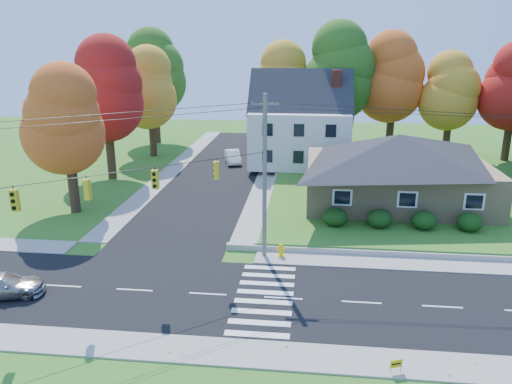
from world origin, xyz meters
TOP-DOWN VIEW (x-y plane):
  - ground at (0.00, 0.00)m, footprint 120.00×120.00m
  - road_main at (0.00, 0.00)m, footprint 90.00×8.00m
  - road_cross at (-8.00, 26.00)m, footprint 8.00×44.00m
  - sidewalk_north at (0.00, 5.00)m, footprint 90.00×2.00m
  - sidewalk_south at (0.00, -5.00)m, footprint 90.00×2.00m
  - lawn at (13.00, 21.00)m, footprint 30.00×30.00m
  - ranch_house at (8.00, 16.00)m, footprint 14.60×10.60m
  - colonial_house at (0.04, 28.00)m, footprint 10.40×8.40m
  - hedge_row at (7.50, 9.80)m, footprint 10.70×1.70m
  - traffic_infrastructure at (-0.15, 1.35)m, footprint 38.10×10.66m
  - tree_lot_0 at (-2.00, 34.00)m, footprint 6.72×6.72m
  - tree_lot_1 at (4.00, 33.00)m, footprint 7.84×7.84m
  - tree_lot_2 at (10.00, 34.00)m, footprint 7.28×7.28m
  - tree_lot_3 at (16.00, 33.00)m, footprint 6.16×6.16m
  - tree_west_0 at (-17.00, 12.00)m, footprint 6.16×6.16m
  - tree_west_1 at (-18.00, 22.00)m, footprint 7.28×7.28m
  - tree_west_2 at (-17.00, 32.00)m, footprint 6.72×6.72m
  - tree_west_3 at (-19.00, 40.00)m, footprint 7.84×7.84m
  - silver_sedan at (-14.60, -1.41)m, footprint 4.54×2.83m
  - white_car at (-7.30, 29.47)m, footprint 2.57×4.45m
  - fire_hydrant at (-0.45, 5.16)m, footprint 0.50×0.39m
  - yard_sign at (4.83, -5.65)m, footprint 0.50×0.22m

SIDE VIEW (x-z plane):
  - ground at x=0.00m, z-range 0.00..0.00m
  - road_main at x=0.00m, z-range 0.00..0.02m
  - road_cross at x=-8.00m, z-range 0.00..0.02m
  - sidewalk_north at x=0.00m, z-range 0.00..0.08m
  - sidewalk_south at x=0.00m, z-range 0.00..0.08m
  - lawn at x=13.00m, z-range 0.00..0.50m
  - fire_hydrant at x=-0.45m, z-range -0.02..0.87m
  - yard_sign at x=4.83m, z-range 0.14..0.80m
  - silver_sedan at x=-14.60m, z-range 0.02..1.25m
  - white_car at x=-7.30m, z-range 0.02..1.41m
  - hedge_row at x=7.50m, z-range 0.50..1.77m
  - ranch_house at x=8.00m, z-range 0.57..5.97m
  - colonial_house at x=0.04m, z-range -0.22..9.38m
  - traffic_infrastructure at x=-0.15m, z-range 0.15..10.15m
  - tree_west_0 at x=-17.00m, z-range 1.42..12.89m
  - tree_lot_3 at x=16.00m, z-range 1.92..13.39m
  - tree_west_2 at x=-17.00m, z-range 1.55..14.06m
  - tree_lot_0 at x=-2.00m, z-range 2.05..14.56m
  - tree_west_1 at x=-18.00m, z-range 1.68..15.24m
  - tree_lot_2 at x=10.00m, z-range 2.18..15.74m
  - tree_west_3 at x=-19.00m, z-range 1.81..16.41m
  - tree_lot_1 at x=4.00m, z-range 2.31..16.91m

